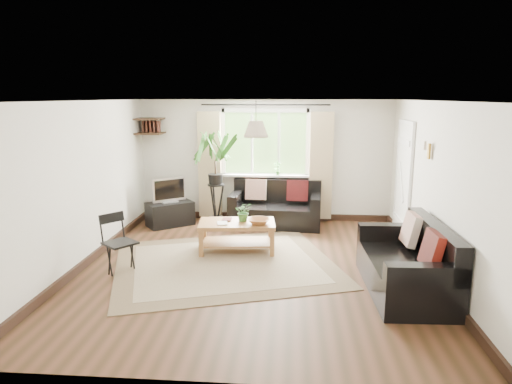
# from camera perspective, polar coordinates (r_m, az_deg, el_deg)

# --- Properties ---
(floor) EXTENTS (5.50, 5.50, 0.00)m
(floor) POSITION_cam_1_polar(r_m,az_deg,el_deg) (6.76, -0.27, -9.44)
(floor) COLOR #332111
(floor) RESTS_ON ground
(ceiling) EXTENTS (5.50, 5.50, 0.00)m
(ceiling) POSITION_cam_1_polar(r_m,az_deg,el_deg) (6.30, -0.29, 11.34)
(ceiling) COLOR white
(ceiling) RESTS_ON floor
(wall_back) EXTENTS (5.00, 0.02, 2.40)m
(wall_back) POSITION_cam_1_polar(r_m,az_deg,el_deg) (9.13, 1.16, 3.95)
(wall_back) COLOR beige
(wall_back) RESTS_ON floor
(wall_front) EXTENTS (5.00, 0.02, 2.40)m
(wall_front) POSITION_cam_1_polar(r_m,az_deg,el_deg) (3.78, -3.78, -7.59)
(wall_front) COLOR beige
(wall_front) RESTS_ON floor
(wall_left) EXTENTS (0.02, 5.50, 2.40)m
(wall_left) POSITION_cam_1_polar(r_m,az_deg,el_deg) (7.08, -20.87, 0.85)
(wall_left) COLOR beige
(wall_left) RESTS_ON floor
(wall_right) EXTENTS (0.02, 5.50, 2.40)m
(wall_right) POSITION_cam_1_polar(r_m,az_deg,el_deg) (6.70, 21.54, 0.21)
(wall_right) COLOR beige
(wall_right) RESTS_ON floor
(rug) EXTENTS (3.86, 3.56, 0.02)m
(rug) POSITION_cam_1_polar(r_m,az_deg,el_deg) (6.93, -3.86, -8.87)
(rug) COLOR #BBB091
(rug) RESTS_ON floor
(window) EXTENTS (2.50, 0.16, 2.16)m
(window) POSITION_cam_1_polar(r_m,az_deg,el_deg) (9.05, 1.16, 6.11)
(window) COLOR white
(window) RESTS_ON wall_back
(door) EXTENTS (0.06, 0.96, 2.06)m
(door) POSITION_cam_1_polar(r_m,az_deg,el_deg) (8.34, 17.91, 1.22)
(door) COLOR silver
(door) RESTS_ON wall_right
(corner_shelf) EXTENTS (0.50, 0.50, 0.34)m
(corner_shelf) POSITION_cam_1_polar(r_m,az_deg,el_deg) (9.23, -13.15, 8.03)
(corner_shelf) COLOR black
(corner_shelf) RESTS_ON wall_back
(pendant_lamp) EXTENTS (0.36, 0.36, 0.54)m
(pendant_lamp) POSITION_cam_1_polar(r_m,az_deg,el_deg) (6.71, 0.00, 8.38)
(pendant_lamp) COLOR beige
(pendant_lamp) RESTS_ON ceiling
(wall_sconce) EXTENTS (0.12, 0.12, 0.28)m
(wall_sconce) POSITION_cam_1_polar(r_m,az_deg,el_deg) (6.89, 20.61, 5.13)
(wall_sconce) COLOR beige
(wall_sconce) RESTS_ON wall_right
(sofa_back) EXTENTS (1.78, 0.98, 0.81)m
(sofa_back) POSITION_cam_1_polar(r_m,az_deg,el_deg) (8.79, 2.45, -1.65)
(sofa_back) COLOR black
(sofa_back) RESTS_ON floor
(sofa_right) EXTENTS (1.83, 0.97, 0.85)m
(sofa_right) POSITION_cam_1_polar(r_m,az_deg,el_deg) (6.17, 18.13, -8.00)
(sofa_right) COLOR black
(sofa_right) RESTS_ON floor
(coffee_table) EXTENTS (1.26, 0.77, 0.49)m
(coffee_table) POSITION_cam_1_polar(r_m,az_deg,el_deg) (7.37, -2.38, -5.60)
(coffee_table) COLOR brown
(coffee_table) RESTS_ON floor
(table_plant) EXTENTS (0.31, 0.28, 0.31)m
(table_plant) POSITION_cam_1_polar(r_m,az_deg,el_deg) (7.32, -1.55, -2.48)
(table_plant) COLOR #346B2A
(table_plant) RESTS_ON coffee_table
(bowl) EXTENTS (0.37, 0.37, 0.08)m
(bowl) POSITION_cam_1_polar(r_m,az_deg,el_deg) (7.19, 0.37, -3.66)
(bowl) COLOR #A26738
(bowl) RESTS_ON coffee_table
(book_a) EXTENTS (0.20, 0.24, 0.02)m
(book_a) POSITION_cam_1_polar(r_m,az_deg,el_deg) (7.21, -4.86, -3.93)
(book_a) COLOR silver
(book_a) RESTS_ON coffee_table
(book_b) EXTENTS (0.15, 0.21, 0.02)m
(book_b) POSITION_cam_1_polar(r_m,az_deg,el_deg) (7.44, -4.23, -3.41)
(book_b) COLOR #562522
(book_b) RESTS_ON coffee_table
(tv_stand) EXTENTS (0.97, 0.90, 0.46)m
(tv_stand) POSITION_cam_1_polar(r_m,az_deg,el_deg) (8.99, -10.70, -2.69)
(tv_stand) COLOR black
(tv_stand) RESTS_ON floor
(tv) EXTENTS (0.66, 0.57, 0.50)m
(tv) POSITION_cam_1_polar(r_m,az_deg,el_deg) (8.88, -10.82, 0.31)
(tv) COLOR #A5A5AA
(tv) RESTS_ON tv_stand
(palm_stand) EXTENTS (0.80, 0.80, 1.83)m
(palm_stand) POSITION_cam_1_polar(r_m,az_deg,el_deg) (8.57, -5.07, 1.45)
(palm_stand) COLOR black
(palm_stand) RESTS_ON floor
(folding_chair) EXTENTS (0.61, 0.61, 0.83)m
(folding_chair) POSITION_cam_1_polar(r_m,az_deg,el_deg) (6.74, -16.62, -6.27)
(folding_chair) COLOR black
(folding_chair) RESTS_ON floor
(sill_plant) EXTENTS (0.14, 0.10, 0.27)m
(sill_plant) POSITION_cam_1_polar(r_m,az_deg,el_deg) (9.02, 2.70, 2.97)
(sill_plant) COLOR #2D6023
(sill_plant) RESTS_ON window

